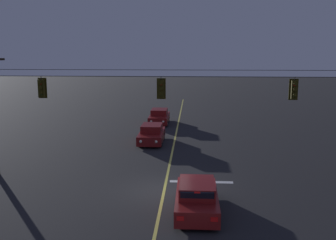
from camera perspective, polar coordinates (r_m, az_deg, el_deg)
The scene contains 10 objects.
ground_plane at distance 19.99m, azimuth -0.58°, elevation -10.30°, with size 180.00×180.00×0.00m, color black.
lane_centre_stripe at distance 27.74m, azimuth 0.66°, elevation -4.49°, with size 0.14×60.00×0.01m, color #D1C64C.
stop_bar_paint at distance 21.39m, azimuth 4.87°, elevation -8.96°, with size 3.40×0.36×0.01m, color silver.
signal_span_assembly at distance 21.13m, azimuth -0.17°, elevation 1.06°, with size 21.26×0.32×7.00m.
traffic_light_leftmost at distance 22.47m, azimuth -17.94°, elevation 4.44°, with size 0.48×0.41×1.22m.
traffic_light_left_inner at distance 20.97m, azimuth -1.03°, elevation 4.56°, with size 0.48×0.41×1.22m.
traffic_light_centre at distance 21.57m, azimuth 17.89°, elevation 4.23°, with size 0.48×0.41×1.22m.
car_waiting_near_lane at distance 17.41m, azimuth 4.20°, elevation -11.19°, with size 1.80×4.33×1.39m.
car_oncoming_lead at distance 30.14m, azimuth -2.39°, elevation -2.07°, with size 1.80×4.42×1.39m.
car_oncoming_trailing at distance 38.14m, azimuth -1.28°, elevation 0.49°, with size 1.80×4.42×1.39m.
Camera 1 is at (1.39, -18.70, 6.92)m, focal length 41.88 mm.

